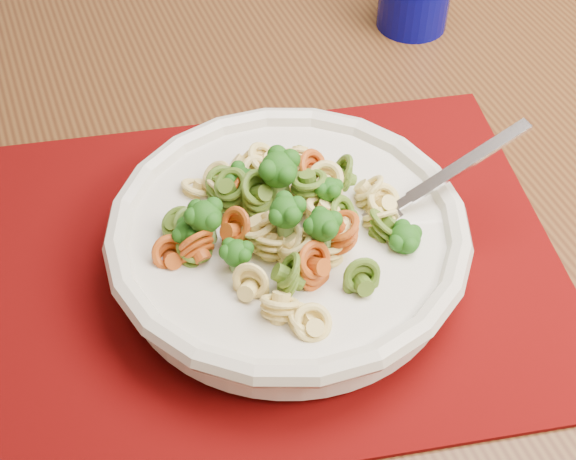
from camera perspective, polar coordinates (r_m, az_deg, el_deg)
name	(u,v)px	position (r m, az deg, el deg)	size (l,w,h in m)	color
dining_table	(149,236)	(0.80, -9.83, -0.41)	(1.60, 1.11, 0.73)	#583618
placemat	(270,263)	(0.65, -1.25, -2.36)	(0.46, 0.36, 0.00)	#530304
pasta_bowl	(288,237)	(0.62, 0.00, -0.53)	(0.28, 0.28, 0.05)	silver
pasta_broccoli_heap	(288,225)	(0.61, 0.00, 0.38)	(0.24, 0.24, 0.06)	#EBDC74
fork	(382,216)	(0.62, 6.74, 1.01)	(0.19, 0.02, 0.01)	silver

